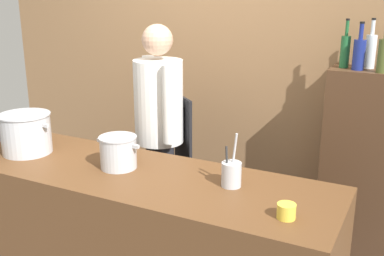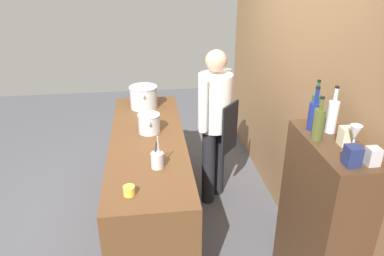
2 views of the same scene
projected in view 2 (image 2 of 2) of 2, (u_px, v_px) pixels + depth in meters
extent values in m
plane|color=#4C4C51|center=(152.00, 215.00, 3.82)|extent=(8.00, 8.00, 0.00)
cube|color=olive|center=(298.00, 71.00, 3.35)|extent=(4.40, 0.10, 3.00)
cube|color=brown|center=(150.00, 179.00, 3.63)|extent=(2.25, 0.70, 0.90)
cube|color=#472D1C|center=(319.00, 228.00, 2.61)|extent=(0.76, 0.32, 1.38)
cylinder|color=black|center=(208.00, 168.00, 3.89)|extent=(0.14, 0.14, 0.84)
cylinder|color=black|center=(218.00, 160.00, 4.04)|extent=(0.14, 0.14, 0.84)
cylinder|color=white|center=(215.00, 102.00, 3.67)|extent=(0.34, 0.34, 0.58)
cube|color=black|center=(230.00, 128.00, 3.68)|extent=(0.24, 0.21, 0.52)
cylinder|color=white|center=(203.00, 106.00, 3.49)|extent=(0.09, 0.09, 0.52)
cylinder|color=white|center=(226.00, 93.00, 3.82)|extent=(0.09, 0.09, 0.52)
sphere|color=tan|center=(216.00, 61.00, 3.49)|extent=(0.21, 0.21, 0.21)
cylinder|color=#B7BABF|center=(144.00, 97.00, 4.11)|extent=(0.30, 0.30, 0.24)
cylinder|color=#B7BABF|center=(143.00, 87.00, 4.06)|extent=(0.31, 0.31, 0.01)
cube|color=#B7BABF|center=(143.00, 86.00, 4.23)|extent=(0.04, 0.02, 0.02)
cube|color=#B7BABF|center=(143.00, 96.00, 3.92)|extent=(0.04, 0.02, 0.02)
cylinder|color=#B7BABF|center=(149.00, 124.00, 3.53)|extent=(0.21, 0.21, 0.18)
cylinder|color=#B7BABF|center=(149.00, 115.00, 3.50)|extent=(0.22, 0.22, 0.01)
cube|color=#B7BABF|center=(149.00, 113.00, 3.62)|extent=(0.04, 0.02, 0.02)
cube|color=#B7BABF|center=(149.00, 123.00, 3.40)|extent=(0.04, 0.02, 0.02)
cylinder|color=#B7BABF|center=(157.00, 160.00, 2.94)|extent=(0.10, 0.10, 0.13)
cylinder|color=#B7BABF|center=(159.00, 151.00, 2.90)|extent=(0.04, 0.02, 0.27)
cylinder|color=#262626|center=(155.00, 153.00, 2.94)|extent=(0.04, 0.04, 0.20)
cylinder|color=yellow|center=(129.00, 191.00, 2.61)|extent=(0.09, 0.09, 0.07)
cylinder|color=#475123|center=(318.00, 125.00, 2.32)|extent=(0.07, 0.07, 0.21)
cylinder|color=#475123|center=(322.00, 104.00, 2.26)|extent=(0.03, 0.03, 0.07)
cylinder|color=black|center=(323.00, 98.00, 2.24)|extent=(0.03, 0.03, 0.01)
cylinder|color=#1E592D|center=(315.00, 109.00, 2.55)|extent=(0.06, 0.06, 0.21)
cylinder|color=#1E592D|center=(318.00, 89.00, 2.48)|extent=(0.02, 0.02, 0.10)
cylinder|color=black|center=(319.00, 81.00, 2.46)|extent=(0.02, 0.02, 0.01)
cylinder|color=silver|center=(332.00, 117.00, 2.42)|extent=(0.07, 0.07, 0.22)
cylinder|color=silver|center=(336.00, 95.00, 2.35)|extent=(0.02, 0.02, 0.09)
cylinder|color=black|center=(337.00, 87.00, 2.33)|extent=(0.03, 0.03, 0.01)
cylinder|color=navy|center=(314.00, 116.00, 2.46)|extent=(0.08, 0.08, 0.19)
cylinder|color=navy|center=(317.00, 96.00, 2.40)|extent=(0.03, 0.03, 0.10)
cylinder|color=black|center=(318.00, 88.00, 2.37)|extent=(0.03, 0.03, 0.01)
cylinder|color=silver|center=(351.00, 152.00, 2.20)|extent=(0.06, 0.06, 0.01)
cylinder|color=silver|center=(353.00, 146.00, 2.19)|extent=(0.01, 0.01, 0.08)
cone|color=silver|center=(355.00, 133.00, 2.15)|extent=(0.07, 0.07, 0.09)
cube|color=navy|center=(352.00, 156.00, 2.04)|extent=(0.08, 0.08, 0.12)
cube|color=#B2B2B7|center=(373.00, 156.00, 2.05)|extent=(0.07, 0.07, 0.10)
cube|color=beige|center=(346.00, 136.00, 2.27)|extent=(0.08, 0.08, 0.12)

